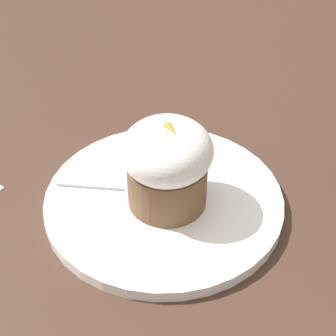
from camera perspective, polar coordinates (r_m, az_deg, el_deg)
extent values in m
plane|color=#3D281E|center=(0.64, -0.42, -3.85)|extent=(4.00, 4.00, 0.00)
cylinder|color=white|center=(0.63, -0.42, -3.40)|extent=(0.27, 0.27, 0.01)
cylinder|color=brown|center=(0.60, 0.00, -1.49)|extent=(0.09, 0.09, 0.05)
ellipsoid|color=white|center=(0.58, 0.00, 1.80)|extent=(0.10, 0.10, 0.07)
cone|color=orange|center=(0.55, 0.50, 3.86)|extent=(0.02, 0.01, 0.01)
sphere|color=green|center=(0.56, 0.03, 4.32)|extent=(0.01, 0.01, 0.01)
cube|color=#B7B7BC|center=(0.64, -7.47, -1.70)|extent=(0.06, 0.08, 0.00)
ellipsoid|color=#B7B7BC|center=(0.63, -2.36, -2.00)|extent=(0.06, 0.06, 0.01)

